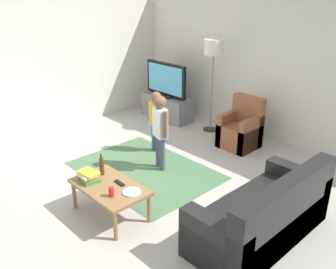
% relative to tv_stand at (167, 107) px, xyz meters
% --- Properties ---
extents(ground, '(7.80, 7.80, 0.00)m').
position_rel_tv_stand_xyz_m(ground, '(1.84, -2.30, -0.24)').
color(ground, '#B2ADA3').
extents(wall_back, '(6.00, 0.12, 2.70)m').
position_rel_tv_stand_xyz_m(wall_back, '(1.84, 0.70, 1.11)').
color(wall_back, silver).
rests_on(wall_back, ground).
extents(wall_left, '(0.12, 6.00, 2.70)m').
position_rel_tv_stand_xyz_m(wall_left, '(-1.16, -2.30, 1.11)').
color(wall_left, silver).
rests_on(wall_left, ground).
extents(area_rug, '(2.20, 1.60, 0.01)m').
position_rel_tv_stand_xyz_m(area_rug, '(1.52, -1.90, -0.24)').
color(area_rug, '#4C724C').
rests_on(area_rug, ground).
extents(tv_stand, '(1.20, 0.44, 0.50)m').
position_rel_tv_stand_xyz_m(tv_stand, '(0.00, 0.00, 0.00)').
color(tv_stand, slate).
rests_on(tv_stand, ground).
extents(tv, '(1.10, 0.28, 0.71)m').
position_rel_tv_stand_xyz_m(tv, '(-0.00, -0.02, 0.60)').
color(tv, black).
rests_on(tv, tv_stand).
extents(couch, '(0.80, 1.80, 0.86)m').
position_rel_tv_stand_xyz_m(couch, '(3.74, -1.97, 0.05)').
color(couch, black).
rests_on(couch, ground).
extents(armchair, '(0.60, 0.60, 0.90)m').
position_rel_tv_stand_xyz_m(armchair, '(1.99, -0.04, 0.05)').
color(armchair, brown).
rests_on(armchair, ground).
extents(floor_lamp, '(0.36, 0.36, 1.78)m').
position_rel_tv_stand_xyz_m(floor_lamp, '(1.11, 0.15, 1.30)').
color(floor_lamp, '#262626').
rests_on(floor_lamp, ground).
extents(child_near_tv, '(0.35, 0.17, 1.07)m').
position_rel_tv_stand_xyz_m(child_near_tv, '(1.10, -1.27, 0.40)').
color(child_near_tv, '#33598C').
rests_on(child_near_tv, ground).
extents(child_center, '(0.39, 0.20, 1.19)m').
position_rel_tv_stand_xyz_m(child_center, '(1.63, -1.67, 0.47)').
color(child_center, '#4C4C59').
rests_on(child_center, ground).
extents(coffee_table, '(1.00, 0.60, 0.42)m').
position_rel_tv_stand_xyz_m(coffee_table, '(2.13, -2.97, 0.13)').
color(coffee_table, olive).
rests_on(coffee_table, ground).
extents(book_stack, '(0.28, 0.23, 0.13)m').
position_rel_tv_stand_xyz_m(book_stack, '(1.85, -3.09, 0.24)').
color(book_stack, '#388C4C').
rests_on(book_stack, coffee_table).
extents(bottle, '(0.06, 0.06, 0.29)m').
position_rel_tv_stand_xyz_m(bottle, '(1.83, -2.87, 0.30)').
color(bottle, '#4C3319').
rests_on(bottle, coffee_table).
extents(tv_remote, '(0.17, 0.06, 0.02)m').
position_rel_tv_stand_xyz_m(tv_remote, '(2.18, -2.85, 0.19)').
color(tv_remote, black).
rests_on(tv_remote, coffee_table).
extents(soda_can, '(0.07, 0.07, 0.12)m').
position_rel_tv_stand_xyz_m(soda_can, '(2.35, -3.09, 0.24)').
color(soda_can, red).
rests_on(soda_can, coffee_table).
extents(plate, '(0.22, 0.22, 0.02)m').
position_rel_tv_stand_xyz_m(plate, '(2.45, -2.87, 0.18)').
color(plate, white).
rests_on(plate, coffee_table).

